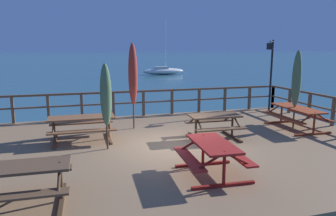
{
  "coord_description": "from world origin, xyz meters",
  "views": [
    {
      "loc": [
        -2.74,
        -8.62,
        3.66
      ],
      "look_at": [
        0.0,
        0.68,
        1.82
      ],
      "focal_mm": 33.82,
      "sensor_mm": 36.0,
      "label": 1
    }
  ],
  "objects_px": {
    "picnic_table_back_left": "(214,122)",
    "picnic_table_front_left": "(213,152)",
    "picnic_table_mid_right": "(297,113)",
    "sailboat_distant": "(163,71)",
    "lamp_post_hooked": "(271,65)",
    "patio_umbrella_short_mid": "(133,75)",
    "patio_umbrella_short_front": "(106,95)",
    "picnic_table_mid_centre": "(82,123)",
    "patio_umbrella_short_back": "(297,79)",
    "picnic_table_mid_left": "(9,177)"
  },
  "relations": [
    {
      "from": "picnic_table_front_left",
      "to": "patio_umbrella_short_front",
      "type": "xyz_separation_m",
      "value": [
        -2.09,
        2.59,
        1.0
      ]
    },
    {
      "from": "picnic_table_mid_right",
      "to": "picnic_table_mid_left",
      "type": "bearing_deg",
      "value": -158.96
    },
    {
      "from": "picnic_table_mid_right",
      "to": "picnic_table_mid_left",
      "type": "distance_m",
      "value": 9.4
    },
    {
      "from": "picnic_table_mid_centre",
      "to": "lamp_post_hooked",
      "type": "bearing_deg",
      "value": 16.42
    },
    {
      "from": "picnic_table_mid_centre",
      "to": "sailboat_distant",
      "type": "height_order",
      "value": "sailboat_distant"
    },
    {
      "from": "patio_umbrella_short_back",
      "to": "patio_umbrella_short_front",
      "type": "bearing_deg",
      "value": -175.32
    },
    {
      "from": "picnic_table_back_left",
      "to": "patio_umbrella_short_mid",
      "type": "relative_size",
      "value": 0.55
    },
    {
      "from": "picnic_table_back_left",
      "to": "patio_umbrella_short_front",
      "type": "bearing_deg",
      "value": -177.59
    },
    {
      "from": "picnic_table_mid_right",
      "to": "patio_umbrella_short_back",
      "type": "relative_size",
      "value": 0.8
    },
    {
      "from": "picnic_table_mid_right",
      "to": "patio_umbrella_short_mid",
      "type": "height_order",
      "value": "patio_umbrella_short_mid"
    },
    {
      "from": "lamp_post_hooked",
      "to": "sailboat_distant",
      "type": "relative_size",
      "value": 0.41
    },
    {
      "from": "patio_umbrella_short_mid",
      "to": "lamp_post_hooked",
      "type": "relative_size",
      "value": 0.95
    },
    {
      "from": "picnic_table_front_left",
      "to": "patio_umbrella_short_front",
      "type": "height_order",
      "value": "patio_umbrella_short_front"
    },
    {
      "from": "patio_umbrella_short_back",
      "to": "lamp_post_hooked",
      "type": "distance_m",
      "value": 3.11
    },
    {
      "from": "picnic_table_mid_centre",
      "to": "picnic_table_back_left",
      "type": "bearing_deg",
      "value": -12.72
    },
    {
      "from": "patio_umbrella_short_back",
      "to": "sailboat_distant",
      "type": "distance_m",
      "value": 34.21
    },
    {
      "from": "picnic_table_front_left",
      "to": "patio_umbrella_short_back",
      "type": "height_order",
      "value": "patio_umbrella_short_back"
    },
    {
      "from": "patio_umbrella_short_back",
      "to": "lamp_post_hooked",
      "type": "xyz_separation_m",
      "value": [
        0.92,
        2.95,
        0.35
      ]
    },
    {
      "from": "picnic_table_mid_right",
      "to": "sailboat_distant",
      "type": "relative_size",
      "value": 0.29
    },
    {
      "from": "patio_umbrella_short_mid",
      "to": "patio_umbrella_short_front",
      "type": "bearing_deg",
      "value": -118.36
    },
    {
      "from": "picnic_table_mid_left",
      "to": "lamp_post_hooked",
      "type": "height_order",
      "value": "lamp_post_hooked"
    },
    {
      "from": "picnic_table_mid_centre",
      "to": "lamp_post_hooked",
      "type": "xyz_separation_m",
      "value": [
        8.27,
        2.44,
        1.55
      ]
    },
    {
      "from": "sailboat_distant",
      "to": "picnic_table_mid_right",
      "type": "bearing_deg",
      "value": -97.58
    },
    {
      "from": "picnic_table_mid_right",
      "to": "picnic_table_mid_centre",
      "type": "height_order",
      "value": "same"
    },
    {
      "from": "picnic_table_mid_right",
      "to": "lamp_post_hooked",
      "type": "bearing_deg",
      "value": 74.11
    },
    {
      "from": "picnic_table_mid_centre",
      "to": "picnic_table_front_left",
      "type": "xyz_separation_m",
      "value": [
        2.75,
        -3.65,
        -0.01
      ]
    },
    {
      "from": "picnic_table_mid_left",
      "to": "sailboat_distant",
      "type": "distance_m",
      "value": 39.59
    },
    {
      "from": "picnic_table_back_left",
      "to": "patio_umbrella_short_back",
      "type": "distance_m",
      "value": 3.54
    },
    {
      "from": "picnic_table_back_left",
      "to": "picnic_table_front_left",
      "type": "bearing_deg",
      "value": -115.33
    },
    {
      "from": "picnic_table_mid_right",
      "to": "patio_umbrella_short_front",
      "type": "distance_m",
      "value": 6.83
    },
    {
      "from": "picnic_table_back_left",
      "to": "sailboat_distant",
      "type": "relative_size",
      "value": 0.21
    },
    {
      "from": "picnic_table_mid_centre",
      "to": "sailboat_distant",
      "type": "xyz_separation_m",
      "value": [
        11.92,
        33.33,
        -0.87
      ]
    },
    {
      "from": "picnic_table_mid_left",
      "to": "patio_umbrella_short_back",
      "type": "height_order",
      "value": "patio_umbrella_short_back"
    },
    {
      "from": "picnic_table_mid_centre",
      "to": "picnic_table_mid_left",
      "type": "height_order",
      "value": "same"
    },
    {
      "from": "picnic_table_front_left",
      "to": "lamp_post_hooked",
      "type": "height_order",
      "value": "lamp_post_hooked"
    },
    {
      "from": "picnic_table_mid_right",
      "to": "picnic_table_mid_left",
      "type": "xyz_separation_m",
      "value": [
        -8.77,
        -3.37,
        -0.0
      ]
    },
    {
      "from": "picnic_table_mid_centre",
      "to": "picnic_table_back_left",
      "type": "relative_size",
      "value": 1.21
    },
    {
      "from": "patio_umbrella_short_back",
      "to": "patio_umbrella_short_mid",
      "type": "distance_m",
      "value": 5.75
    },
    {
      "from": "picnic_table_mid_right",
      "to": "lamp_post_hooked",
      "type": "xyz_separation_m",
      "value": [
        0.86,
        3.02,
        1.55
      ]
    },
    {
      "from": "picnic_table_mid_centre",
      "to": "sailboat_distant",
      "type": "distance_m",
      "value": 35.41
    },
    {
      "from": "picnic_table_mid_right",
      "to": "patio_umbrella_short_mid",
      "type": "bearing_deg",
      "value": 163.51
    },
    {
      "from": "picnic_table_mid_centre",
      "to": "picnic_table_mid_left",
      "type": "xyz_separation_m",
      "value": [
        -1.36,
        -3.95,
        0.0
      ]
    },
    {
      "from": "picnic_table_mid_right",
      "to": "patio_umbrella_short_mid",
      "type": "xyz_separation_m",
      "value": [
        -5.59,
        1.65,
        1.36
      ]
    },
    {
      "from": "sailboat_distant",
      "to": "picnic_table_front_left",
      "type": "bearing_deg",
      "value": -103.92
    },
    {
      "from": "patio_umbrella_short_mid",
      "to": "picnic_table_front_left",
      "type": "bearing_deg",
      "value": -78.8
    },
    {
      "from": "picnic_table_mid_right",
      "to": "lamp_post_hooked",
      "type": "height_order",
      "value": "lamp_post_hooked"
    },
    {
      "from": "picnic_table_mid_centre",
      "to": "picnic_table_mid_left",
      "type": "relative_size",
      "value": 0.92
    },
    {
      "from": "picnic_table_back_left",
      "to": "sailboat_distant",
      "type": "xyz_separation_m",
      "value": [
        7.87,
        34.24,
        -0.86
      ]
    },
    {
      "from": "picnic_table_back_left",
      "to": "patio_umbrella_short_back",
      "type": "bearing_deg",
      "value": 7.0
    },
    {
      "from": "picnic_table_back_left",
      "to": "lamp_post_hooked",
      "type": "bearing_deg",
      "value": 38.46
    }
  ]
}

